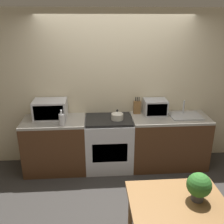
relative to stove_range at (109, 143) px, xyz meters
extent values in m
plane|color=#33302D|center=(0.14, -0.86, -0.45)|extent=(16.00, 16.00, 0.00)
cube|color=beige|center=(0.14, 0.34, 0.85)|extent=(10.00, 0.06, 2.60)
cube|color=#4C2D19|center=(-0.89, 0.00, -0.02)|extent=(1.01, 0.62, 0.86)
cube|color=#9E998E|center=(-0.89, 0.00, 0.43)|extent=(1.01, 0.62, 0.04)
cube|color=#4C2D19|center=(1.03, 0.00, -0.02)|extent=(1.28, 0.62, 0.86)
cube|color=#9E998E|center=(1.03, 0.00, 0.43)|extent=(1.28, 0.62, 0.04)
cube|color=silver|center=(0.00, 0.00, -0.02)|extent=(0.78, 0.62, 0.86)
cube|color=black|center=(0.00, 0.00, 0.43)|extent=(0.75, 0.57, 0.04)
cube|color=black|center=(0.00, -0.30, -0.02)|extent=(0.56, 0.02, 0.32)
cylinder|color=beige|center=(0.14, -0.04, 0.50)|extent=(0.19, 0.19, 0.10)
cone|color=beige|center=(0.14, -0.04, 0.57)|extent=(0.18, 0.18, 0.04)
sphere|color=black|center=(0.14, -0.04, 0.60)|extent=(0.03, 0.03, 0.03)
cube|color=silver|center=(-0.95, 0.11, 0.60)|extent=(0.53, 0.37, 0.30)
cube|color=black|center=(-0.95, -0.07, 0.60)|extent=(0.46, 0.01, 0.24)
cylinder|color=silver|center=(-0.73, -0.21, 0.54)|extent=(0.09, 0.09, 0.18)
cylinder|color=silver|center=(-0.73, -0.21, 0.66)|extent=(0.03, 0.03, 0.07)
cube|color=brown|center=(0.50, 0.20, 0.56)|extent=(0.12, 0.06, 0.22)
cylinder|color=black|center=(0.47, 0.20, 0.71)|extent=(0.01, 0.01, 0.07)
cylinder|color=black|center=(0.50, 0.20, 0.71)|extent=(0.01, 0.01, 0.07)
cylinder|color=black|center=(0.53, 0.20, 0.71)|extent=(0.01, 0.01, 0.07)
cube|color=#ADAFB5|center=(0.80, 0.14, 0.58)|extent=(0.38, 0.30, 0.26)
cube|color=black|center=(0.80, 0.00, 0.58)|extent=(0.33, 0.01, 0.21)
cube|color=#ADAFB5|center=(1.29, 0.00, 0.46)|extent=(0.51, 0.38, 0.02)
cylinder|color=#ADAFB5|center=(1.29, 0.14, 0.58)|extent=(0.03, 0.03, 0.22)
cube|color=brown|center=(0.58, -1.87, 0.28)|extent=(0.96, 0.78, 0.04)
cylinder|color=brown|center=(0.15, -1.53, -0.10)|extent=(0.05, 0.05, 0.71)
cylinder|color=brown|center=(1.00, -1.53, -0.10)|extent=(0.05, 0.05, 0.71)
cylinder|color=#424247|center=(0.77, -1.82, 0.33)|extent=(0.12, 0.12, 0.07)
sphere|color=#2D6B28|center=(0.77, -1.82, 0.47)|extent=(0.24, 0.24, 0.24)
camera|label=1|loc=(-0.22, -3.77, 1.98)|focal=40.00mm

